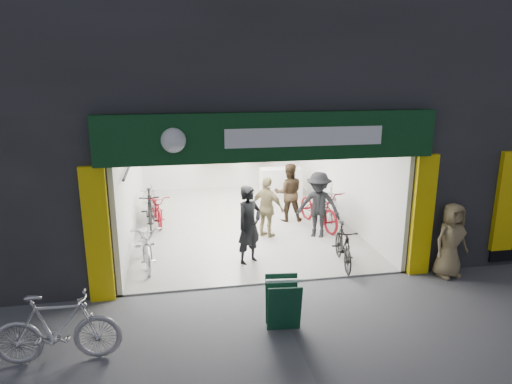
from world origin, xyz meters
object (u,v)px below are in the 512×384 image
object	(u,v)px
pedestrian_near	(451,240)
sandwich_board	(283,302)
bike_right_front	(343,246)
parked_bike	(57,328)
bike_left_front	(146,243)

from	to	relation	value
pedestrian_near	sandwich_board	size ratio (longest dim) A/B	1.86
bike_right_front	parked_bike	distance (m)	5.97
parked_bike	pedestrian_near	distance (m)	7.61
bike_right_front	sandwich_board	bearing A→B (deg)	-121.76
bike_left_front	pedestrian_near	world-z (taller)	pedestrian_near
parked_bike	pedestrian_near	xyz separation A→B (m)	(7.43, 1.61, 0.25)
bike_left_front	pedestrian_near	distance (m)	6.57
parked_bike	sandwich_board	distance (m)	3.51
bike_left_front	sandwich_board	bearing A→B (deg)	-60.25
sandwich_board	bike_left_front	bearing A→B (deg)	133.11
parked_bike	pedestrian_near	world-z (taller)	pedestrian_near
bike_right_front	pedestrian_near	distance (m)	2.22
parked_bike	bike_left_front	bearing A→B (deg)	-16.43
bike_left_front	parked_bike	xyz separation A→B (m)	(-1.12, -3.41, 0.04)
bike_right_front	parked_bike	world-z (taller)	parked_bike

